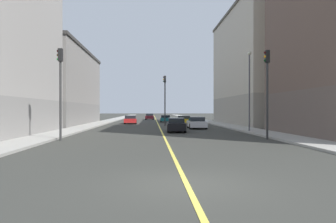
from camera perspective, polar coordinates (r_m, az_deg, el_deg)
name	(u,v)px	position (r m, az deg, el deg)	size (l,w,h in m)	color
ground_plane	(187,184)	(9.47, 3.32, -12.76)	(400.00, 400.00, 0.00)	#343530
sidewalk_left	(207,121)	(59.09, 6.95, -1.75)	(2.77, 168.00, 0.15)	#9E9B93
sidewalk_right	(106,122)	(58.78, -10.94, -1.77)	(2.77, 168.00, 0.15)	#9E9B93
lane_center_stripe	(157,122)	(58.22, -1.97, -1.85)	(0.16, 154.00, 0.01)	#E5D14C
building_left_mid	(255,68)	(50.35, 15.29, 7.51)	(8.48, 23.58, 16.99)	#9D9688
building_right_midblock	(59,87)	(50.06, -18.80, 4.13)	(8.48, 23.54, 11.06)	slate
traffic_light_left_near	(267,82)	(24.37, 17.20, 4.99)	(0.40, 0.32, 6.47)	#2D2D2D
traffic_light_right_near	(60,82)	(23.76, -18.61, 5.08)	(0.40, 0.32, 6.44)	#2D2D2D
traffic_light_median_far	(165,94)	(43.32, -0.57, 3.15)	(0.40, 0.32, 6.77)	#2D2D2D
street_lamp_left_near	(249,83)	(31.81, 14.26, 4.92)	(0.36, 0.36, 7.62)	#4C4C51
car_black	(176,125)	(31.53, 1.48, -2.41)	(1.95, 4.66, 1.36)	black
car_teal	(165,119)	(57.42, -0.46, -1.28)	(1.96, 4.24, 1.24)	#196670
car_yellow	(184,120)	(48.69, 2.84, -1.52)	(1.95, 3.98, 1.28)	gold
car_red	(130,120)	(50.38, -6.70, -1.45)	(2.10, 4.54, 1.30)	red
car_white	(197,123)	(37.05, 5.10, -2.04)	(1.99, 4.42, 1.35)	white
car_maroon	(150,117)	(71.85, -3.27, -0.93)	(1.96, 4.27, 1.38)	maroon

